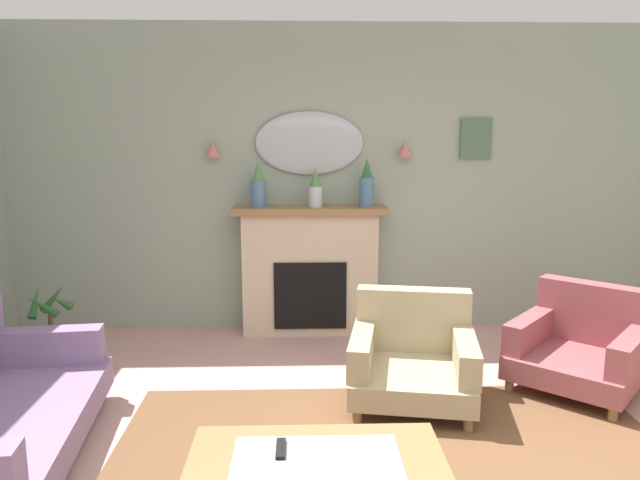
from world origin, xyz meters
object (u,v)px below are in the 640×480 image
Objects in this scene: wall_sconce_left at (213,149)px; wall_sconce_right at (405,149)px; wall_mirror at (309,143)px; coffee_table at (317,471)px; tv_remote at (281,449)px; armchair_beside_couch at (582,345)px; mantel_vase_centre at (258,188)px; framed_picture at (476,139)px; potted_plant_small_fern at (50,325)px; mantel_vase_left at (315,190)px; fireplace at (310,271)px; armchair_by_coffee_table at (413,355)px; mantel_vase_right at (367,186)px.

wall_sconce_left and wall_sconce_right have the same top height.
wall_mirror is 3.33m from coffee_table.
tv_remote is (-1.02, -2.95, -1.21)m from wall_sconce_right.
mantel_vase_centre is at bearing 153.10° from armchair_beside_couch.
coffee_table is at bearing -139.21° from armchair_beside_couch.
framed_picture reaches higher than tv_remote.
wall_sconce_right is 0.24× the size of potted_plant_small_fern.
mantel_vase_left is 2.45m from armchair_beside_couch.
coffee_table is 2.57m from armchair_beside_couch.
armchair_beside_couch is at bearing -32.63° from fireplace.
mantel_vase_left is 0.31× the size of coffee_table.
mantel_vase_centre reaches higher than armchair_beside_couch.
wall_sconce_right is (0.85, 0.09, 1.09)m from fireplace.
wall_mirror reaches higher than coffee_table.
mantel_vase_centre is 2.83× the size of wall_sconce_right.
armchair_beside_couch and armchair_by_coffee_table have the same top height.
wall_sconce_left is 1.70m from wall_sconce_right.
mantel_vase_left is 0.97m from wall_sconce_left.
wall_sconce_right is 0.66m from framed_picture.
tv_remote is at bearing -77.03° from wall_sconce_left.
wall_sconce_right is (0.80, 0.12, 0.35)m from mantel_vase_left.
wall_sconce_right is at bearing 5.27° from mantel_vase_centre.
mantel_vase_right is (0.45, 0.00, 0.03)m from mantel_vase_left.
tv_remote is (-0.17, -2.86, -0.12)m from fireplace.
mantel_vase_centre is 0.35× the size of armchair_beside_couch.
mantel_vase_right is at bearing -169.80° from framed_picture.
framed_picture is at bearing 5.27° from wall_sconce_right.
wall_sconce_left is (-0.90, 0.12, 0.35)m from mantel_vase_left.
tv_remote is at bearing -84.37° from mantel_vase_centre.
tv_remote reaches higher than coffee_table.
wall_mirror is 2.67× the size of framed_picture.
mantel_vase_left is 3.03m from coffee_table.
framed_picture reaches higher than fireplace.
mantel_vase_centre is 0.68× the size of potted_plant_small_fern.
mantel_vase_right reaches higher than mantel_vase_left.
framed_picture is (1.95, 0.18, 0.42)m from mantel_vase_centre.
mantel_vase_right is 0.38× the size of coffee_table.
potted_plant_small_fern is (-2.17, -0.50, -1.05)m from mantel_vase_left.
mantel_vase_left is at bearing 114.67° from armchair_by_coffee_table.
wall_mirror reaches higher than fireplace.
mantel_vase_right reaches higher than armchair_beside_couch.
coffee_table is 0.96× the size of armchair_beside_couch.
mantel_vase_centre is at bearing -16.70° from wall_sconce_left.
wall_sconce_right is at bearing 18.92° from mantel_vase_right.
potted_plant_small_fern is at bearing 131.38° from coffee_table.
wall_mirror is at bearing 17.61° from potted_plant_small_fern.
mantel_vase_right is at bearing 79.84° from coffee_table.
fireplace is 9.71× the size of wall_sconce_right.
wall_sconce_left is (-0.40, 0.12, 0.33)m from mantel_vase_centre.
wall_sconce_right is (0.85, -0.05, -0.05)m from wall_mirror.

